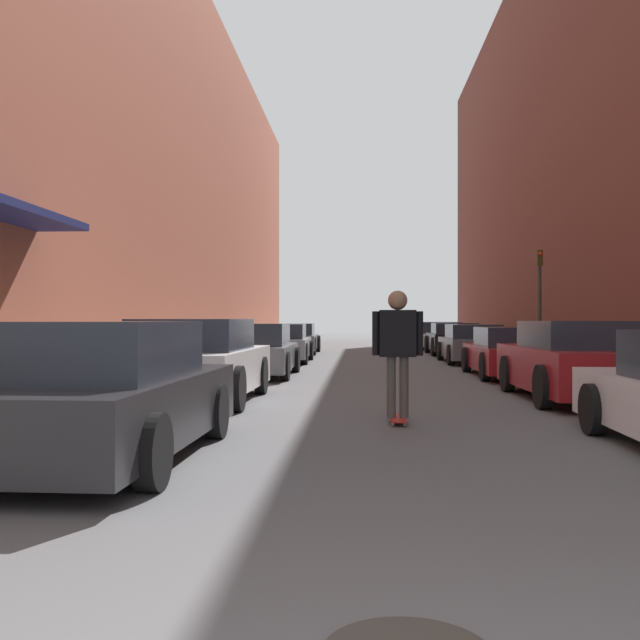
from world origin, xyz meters
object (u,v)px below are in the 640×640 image
(parked_car_right_5, at_px, (440,336))
(traffic_light, at_px, (540,292))
(parked_car_left_4, at_px, (294,339))
(skateboarder, at_px, (398,342))
(parked_car_left_1, at_px, (196,362))
(parked_car_right_4, at_px, (454,339))
(parked_car_right_2, at_px, (512,353))
(parked_car_right_3, at_px, (472,344))
(parked_car_left_0, at_px, (98,394))
(parked_car_left_2, at_px, (254,351))
(parked_car_left_3, at_px, (280,344))
(parked_car_right_1, at_px, (581,362))

(parked_car_right_5, distance_m, traffic_light, 12.02)
(parked_car_left_4, bearing_deg, skateboarder, -80.60)
(parked_car_left_1, relative_size, parked_car_right_4, 0.96)
(parked_car_right_2, bearing_deg, parked_car_right_3, 90.88)
(parked_car_left_0, xyz_separation_m, traffic_light, (7.70, 14.19, 1.51))
(traffic_light, bearing_deg, parked_car_right_4, 102.66)
(parked_car_left_4, height_order, skateboarder, skateboarder)
(parked_car_right_4, relative_size, skateboarder, 2.49)
(parked_car_left_2, relative_size, parked_car_left_4, 0.88)
(parked_car_left_0, distance_m, parked_car_left_2, 10.21)
(parked_car_right_3, height_order, traffic_light, traffic_light)
(parked_car_left_3, height_order, parked_car_right_1, parked_car_right_1)
(parked_car_right_2, xyz_separation_m, parked_car_right_5, (0.05, 15.64, 0.03))
(parked_car_left_4, xyz_separation_m, parked_car_right_3, (6.18, -5.87, -0.01))
(skateboarder, bearing_deg, parked_car_right_3, 77.14)
(parked_car_left_0, relative_size, parked_car_right_3, 0.94)
(parked_car_left_0, distance_m, parked_car_right_4, 22.01)
(parked_car_right_2, bearing_deg, parked_car_left_1, -138.62)
(parked_car_right_3, xyz_separation_m, skateboarder, (-3.02, -13.23, 0.48))
(skateboarder, bearing_deg, parked_car_right_4, 80.40)
(parked_car_left_3, bearing_deg, parked_car_right_1, -58.96)
(parked_car_right_2, distance_m, parked_car_right_5, 15.64)
(parked_car_left_3, relative_size, parked_car_right_4, 0.94)
(parked_car_right_4, bearing_deg, parked_car_left_2, -119.48)
(parked_car_left_0, distance_m, parked_car_right_1, 8.27)
(traffic_light, bearing_deg, parked_car_left_3, 167.71)
(parked_car_right_1, relative_size, traffic_light, 1.30)
(parked_car_left_0, bearing_deg, parked_car_right_2, 59.49)
(parked_car_right_4, relative_size, parked_car_right_5, 1.10)
(parked_car_left_0, relative_size, parked_car_right_1, 0.96)
(parked_car_right_4, relative_size, traffic_light, 1.33)
(parked_car_right_5, bearing_deg, traffic_light, -82.59)
(parked_car_left_3, relative_size, parked_car_right_2, 0.91)
(parked_car_left_2, xyz_separation_m, parked_car_right_2, (6.15, 0.16, -0.03))
(parked_car_left_2, xyz_separation_m, traffic_light, (7.74, 3.98, 1.54))
(parked_car_left_4, bearing_deg, parked_car_right_2, -61.09)
(parked_car_right_3, distance_m, parked_car_right_5, 10.16)
(parked_car_left_0, height_order, parked_car_right_4, parked_car_left_0)
(parked_car_left_3, xyz_separation_m, skateboarder, (3.06, -13.25, 0.47))
(parked_car_left_1, distance_m, skateboarder, 3.89)
(parked_car_right_1, bearing_deg, skateboarder, -138.58)
(parked_car_right_1, xyz_separation_m, traffic_light, (1.48, 8.73, 1.49))
(parked_car_left_1, bearing_deg, traffic_light, 49.90)
(parked_car_left_4, bearing_deg, parked_car_left_1, -90.07)
(parked_car_left_0, bearing_deg, skateboarder, 41.15)
(parked_car_right_4, distance_m, traffic_light, 7.28)
(parked_car_left_0, relative_size, parked_car_right_4, 0.94)
(parked_car_left_2, bearing_deg, parked_car_right_5, 68.58)
(parked_car_left_1, height_order, parked_car_right_4, parked_car_left_1)
(parked_car_left_2, bearing_deg, parked_car_left_1, -91.50)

